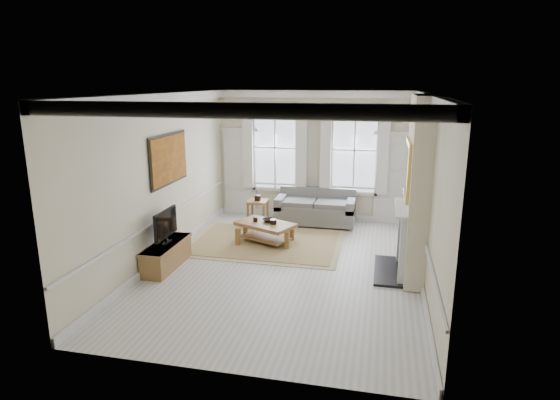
% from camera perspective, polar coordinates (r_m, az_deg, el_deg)
% --- Properties ---
extents(floor, '(7.20, 7.20, 0.00)m').
position_cam_1_polar(floor, '(9.47, 0.80, -8.18)').
color(floor, '#B7B5AD').
rests_on(floor, ground).
extents(ceiling, '(7.20, 7.20, 0.00)m').
position_cam_1_polar(ceiling, '(8.75, 0.88, 12.85)').
color(ceiling, white).
rests_on(ceiling, back_wall).
extents(back_wall, '(5.20, 0.00, 5.20)m').
position_cam_1_polar(back_wall, '(12.45, 4.21, 5.38)').
color(back_wall, beige).
rests_on(back_wall, floor).
extents(left_wall, '(0.00, 7.20, 7.20)m').
position_cam_1_polar(left_wall, '(9.81, -14.23, 2.56)').
color(left_wall, beige).
rests_on(left_wall, floor).
extents(right_wall, '(0.00, 7.20, 7.20)m').
position_cam_1_polar(right_wall, '(8.82, 17.62, 1.05)').
color(right_wall, beige).
rests_on(right_wall, floor).
extents(window_left, '(1.26, 0.20, 2.20)m').
position_cam_1_polar(window_left, '(12.56, -0.58, 6.42)').
color(window_left, '#B2BCC6').
rests_on(window_left, back_wall).
extents(window_right, '(1.26, 0.20, 2.20)m').
position_cam_1_polar(window_right, '(12.26, 9.07, 6.05)').
color(window_right, '#B2BCC6').
rests_on(window_right, back_wall).
extents(door_left, '(0.90, 0.08, 2.30)m').
position_cam_1_polar(door_left, '(12.95, -4.89, 3.24)').
color(door_left, silver).
rests_on(door_left, floor).
extents(door_right, '(0.90, 0.08, 2.30)m').
position_cam_1_polar(door_right, '(12.38, 13.56, 2.38)').
color(door_right, silver).
rests_on(door_right, floor).
extents(painting, '(0.05, 1.66, 1.06)m').
position_cam_1_polar(painting, '(9.99, -13.38, 4.87)').
color(painting, '#9E6E1B').
rests_on(painting, left_wall).
extents(chimney_breast, '(0.35, 1.70, 3.38)m').
position_cam_1_polar(chimney_breast, '(9.00, 16.41, 1.39)').
color(chimney_breast, beige).
rests_on(chimney_breast, floor).
extents(hearth, '(0.55, 1.50, 0.05)m').
position_cam_1_polar(hearth, '(9.48, 13.11, -8.38)').
color(hearth, black).
rests_on(hearth, floor).
extents(fireplace, '(0.21, 1.45, 1.33)m').
position_cam_1_polar(fireplace, '(9.24, 14.59, -4.39)').
color(fireplace, silver).
rests_on(fireplace, floor).
extents(mirror, '(0.06, 1.26, 1.06)m').
position_cam_1_polar(mirror, '(8.92, 15.19, 3.66)').
color(mirror, gold).
rests_on(mirror, chimney_breast).
extents(sofa, '(2.01, 0.98, 0.90)m').
position_cam_1_polar(sofa, '(12.23, 4.39, -1.15)').
color(sofa, '#585856').
rests_on(sofa, floor).
extents(side_table, '(0.53, 0.53, 0.61)m').
position_cam_1_polar(side_table, '(12.19, -2.73, -0.57)').
color(side_table, brown).
rests_on(side_table, floor).
extents(rug, '(3.50, 2.60, 0.02)m').
position_cam_1_polar(rug, '(10.82, -1.78, -5.19)').
color(rug, tan).
rests_on(rug, floor).
extents(coffee_table, '(1.49, 1.21, 0.48)m').
position_cam_1_polar(coffee_table, '(10.70, -1.80, -3.21)').
color(coffee_table, brown).
rests_on(coffee_table, rug).
extents(ceramic_pot_a, '(0.11, 0.11, 0.11)m').
position_cam_1_polar(ceramic_pot_a, '(10.77, -3.03, -2.36)').
color(ceramic_pot_a, black).
rests_on(ceramic_pot_a, coffee_table).
extents(ceramic_pot_b, '(0.15, 0.15, 0.11)m').
position_cam_1_polar(ceramic_pot_b, '(10.57, -0.82, -2.66)').
color(ceramic_pot_b, black).
rests_on(ceramic_pot_b, coffee_table).
extents(bowl, '(0.36, 0.36, 0.07)m').
position_cam_1_polar(bowl, '(10.75, -1.41, -2.48)').
color(bowl, black).
rests_on(bowl, coffee_table).
extents(tv_stand, '(0.46, 1.42, 0.51)m').
position_cam_1_polar(tv_stand, '(9.65, -13.66, -6.55)').
color(tv_stand, brown).
rests_on(tv_stand, floor).
extents(tv, '(0.08, 0.90, 0.68)m').
position_cam_1_polar(tv, '(9.43, -13.76, -2.88)').
color(tv, black).
rests_on(tv, tv_stand).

